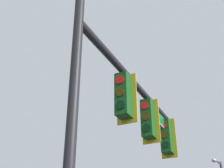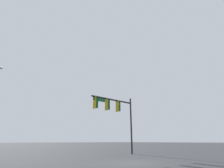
{
  "view_description": "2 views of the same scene",
  "coord_description": "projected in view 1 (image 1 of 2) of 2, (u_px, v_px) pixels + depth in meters",
  "views": [
    {
      "loc": [
        -10.22,
        -8.69,
        1.98
      ],
      "look_at": [
        -2.23,
        -4.69,
        6.94
      ],
      "focal_mm": 50.0,
      "sensor_mm": 36.0,
      "label": 1
    },
    {
      "loc": [
        9.72,
        9.03,
        1.44
      ],
      "look_at": [
        -2.86,
        -5.61,
        7.77
      ],
      "focal_mm": 28.0,
      "sensor_mm": 36.0,
      "label": 2
    }
  ],
  "objects": [
    {
      "name": "signal_pole_near",
      "position": [
        133.0,
        118.0,
        7.68
      ],
      "size": [
        6.01,
        0.54,
        6.61
      ],
      "color": "black",
      "rests_on": "ground_plane"
    }
  ]
}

